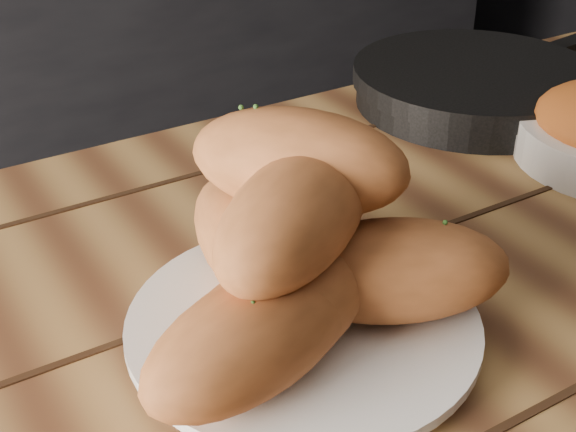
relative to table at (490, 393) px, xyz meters
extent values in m
cube|color=olive|center=(0.00, 0.00, 0.08)|extent=(1.51, 0.82, 0.04)
cylinder|color=white|center=(-0.16, 0.04, 0.11)|extent=(0.22, 0.22, 0.01)
cylinder|color=white|center=(-0.16, 0.04, 0.12)|extent=(0.25, 0.25, 0.01)
ellipsoid|color=#B36231|center=(-0.22, 0.00, 0.16)|extent=(0.18, 0.12, 0.07)
ellipsoid|color=#B36231|center=(-0.11, 0.01, 0.16)|extent=(0.18, 0.14, 0.07)
ellipsoid|color=#B36231|center=(-0.17, 0.10, 0.16)|extent=(0.10, 0.17, 0.07)
ellipsoid|color=#B36231|center=(-0.17, 0.03, 0.21)|extent=(0.18, 0.15, 0.07)
ellipsoid|color=#B36231|center=(-0.15, 0.07, 0.22)|extent=(0.16, 0.16, 0.07)
ellipsoid|color=#B36231|center=(-0.20, 0.01, 0.16)|extent=(0.18, 0.12, 0.07)
cylinder|color=black|center=(0.23, 0.29, 0.12)|extent=(0.27, 0.27, 0.03)
cylinder|color=black|center=(0.23, 0.29, 0.14)|extent=(0.28, 0.28, 0.02)
camera|label=1|loc=(-0.40, -0.33, 0.46)|focal=50.00mm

